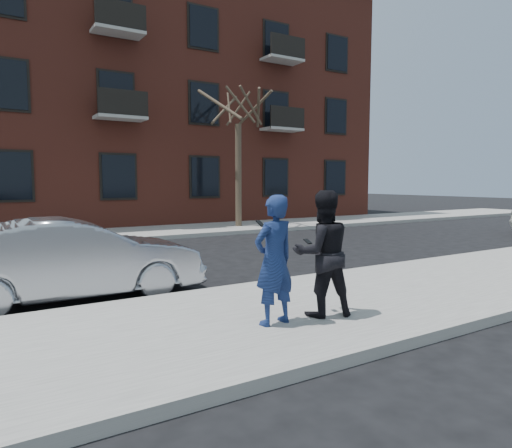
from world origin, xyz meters
TOP-DOWN VIEW (x-y plane):
  - ground at (0.00, 0.00)m, footprint 100.00×100.00m
  - near_sidewalk at (0.00, -0.25)m, footprint 50.00×3.50m
  - near_curb at (0.00, 1.55)m, footprint 50.00×0.10m
  - far_sidewalk at (0.00, 11.25)m, footprint 50.00×3.50m
  - far_curb at (0.00, 9.45)m, footprint 50.00×0.10m
  - apartment_building at (2.00, 18.00)m, footprint 24.30×10.30m
  - street_tree at (4.50, 11.00)m, footprint 3.60×3.60m
  - silver_sedan at (-3.46, 2.55)m, footprint 4.24×1.53m
  - man_hoodie at (-1.57, -0.69)m, footprint 0.66×0.52m
  - man_peacoat at (-0.78, -0.71)m, footprint 1.00×0.88m

SIDE VIEW (x-z plane):
  - ground at x=0.00m, z-range 0.00..0.00m
  - near_sidewalk at x=0.00m, z-range 0.00..0.15m
  - near_curb at x=0.00m, z-range 0.00..0.15m
  - far_sidewalk at x=0.00m, z-range 0.00..0.15m
  - far_curb at x=0.00m, z-range 0.00..0.15m
  - silver_sedan at x=-3.46m, z-range 0.00..1.39m
  - man_hoodie at x=-1.57m, z-range 0.15..1.84m
  - man_peacoat at x=-0.78m, z-range 0.15..1.89m
  - street_tree at x=4.50m, z-range 2.12..8.92m
  - apartment_building at x=2.00m, z-range 0.01..12.31m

